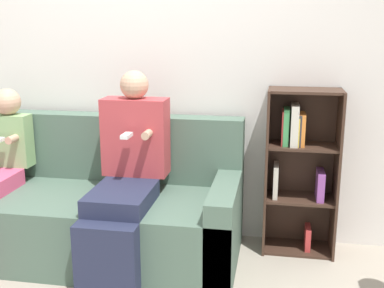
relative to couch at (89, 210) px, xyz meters
The scene contains 4 objects.
back_wall 1.12m from the couch, 56.31° to the left, with size 10.00×0.06×2.55m.
couch is the anchor object (origin of this frame).
adult_seated 0.48m from the couch, 19.60° to the right, with size 0.44×0.80×1.26m.
bookshelf 1.49m from the couch, 12.16° to the left, with size 0.49×0.30×1.14m.
Camera 1 is at (0.94, -2.40, 1.55)m, focal length 45.00 mm.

